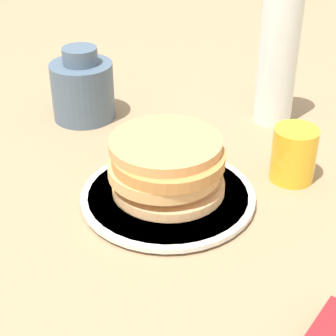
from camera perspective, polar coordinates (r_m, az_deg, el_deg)
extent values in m
plane|color=#9E7F5B|center=(0.79, -1.57, -3.38)|extent=(4.00, 4.00, 0.00)
cylinder|color=silver|center=(0.79, 0.00, -2.96)|extent=(0.23, 0.23, 0.01)
cylinder|color=silver|center=(0.79, 0.00, -2.82)|extent=(0.24, 0.24, 0.01)
cylinder|color=tan|center=(0.79, -0.17, -1.94)|extent=(0.15, 0.15, 0.01)
cylinder|color=#E0AD75|center=(0.77, 0.19, -1.67)|extent=(0.15, 0.15, 0.01)
cylinder|color=#B37B4B|center=(0.78, 0.00, -0.42)|extent=(0.15, 0.15, 0.01)
cylinder|color=tan|center=(0.76, -0.38, 0.01)|extent=(0.15, 0.15, 0.02)
cylinder|color=#C28444|center=(0.75, 0.05, 1.00)|extent=(0.15, 0.15, 0.02)
cylinder|color=tan|center=(0.75, -0.26, 2.44)|extent=(0.15, 0.15, 0.01)
cylinder|color=yellow|center=(0.84, 12.66, 1.37)|extent=(0.07, 0.07, 0.08)
cylinder|color=#4C6075|center=(1.01, -8.64, 7.75)|extent=(0.11, 0.11, 0.10)
cylinder|color=#4C6075|center=(0.99, -8.95, 11.19)|extent=(0.06, 0.06, 0.03)
cylinder|color=silver|center=(0.99, 11.07, 10.76)|extent=(0.07, 0.07, 0.23)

